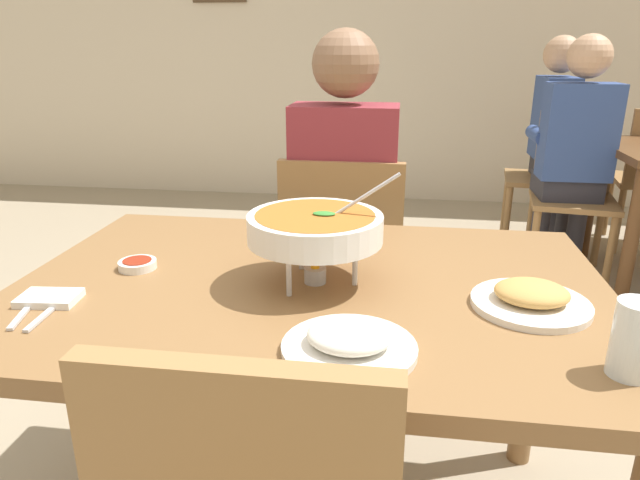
{
  "coord_description": "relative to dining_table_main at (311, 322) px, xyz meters",
  "views": [
    {
      "loc": [
        0.19,
        -1.18,
        1.26
      ],
      "look_at": [
        0.0,
        0.15,
        0.8
      ],
      "focal_mm": 31.92,
      "sensor_mm": 36.0,
      "label": 1
    }
  ],
  "objects": [
    {
      "name": "napkin_folded",
      "position": [
        -0.53,
        -0.18,
        0.11
      ],
      "size": [
        0.13,
        0.09,
        0.02
      ],
      "primitive_type": "cube",
      "rotation": [
        0.0,
        0.0,
        0.1
      ],
      "color": "white",
      "rests_on": "dining_table_main"
    },
    {
      "name": "diner_main",
      "position": [
        0.0,
        0.78,
        0.1
      ],
      "size": [
        0.4,
        0.45,
        1.31
      ],
      "color": "#2D2D38",
      "rests_on": "ground_plane"
    },
    {
      "name": "fork_utensil",
      "position": [
        -0.55,
        -0.23,
        0.11
      ],
      "size": [
        0.05,
        0.17,
        0.01
      ],
      "primitive_type": "cube",
      "rotation": [
        0.0,
        0.0,
        0.26
      ],
      "color": "silver",
      "rests_on": "dining_table_main"
    },
    {
      "name": "drink_glass",
      "position": [
        0.57,
        -0.3,
        0.16
      ],
      "size": [
        0.07,
        0.07,
        0.13
      ],
      "color": "silver",
      "rests_on": "dining_table_main"
    },
    {
      "name": "appetizer_plate",
      "position": [
        0.47,
        -0.07,
        0.12
      ],
      "size": [
        0.24,
        0.24,
        0.06
      ],
      "color": "white",
      "rests_on": "dining_table_main"
    },
    {
      "name": "chair_bg_left",
      "position": [
        1.16,
        2.12,
        -0.13
      ],
      "size": [
        0.5,
        0.5,
        0.9
      ],
      "color": "olive",
      "rests_on": "ground_plane"
    },
    {
      "name": "cafe_rear_partition",
      "position": [
        0.0,
        3.65,
        0.86
      ],
      "size": [
        10.0,
        0.1,
        3.0
      ],
      "primitive_type": "cube",
      "color": "beige",
      "rests_on": "ground_plane"
    },
    {
      "name": "spoon_utensil",
      "position": [
        -0.5,
        -0.23,
        0.11
      ],
      "size": [
        0.02,
        0.17,
        0.01
      ],
      "primitive_type": "cube",
      "rotation": [
        0.0,
        0.0,
        0.07
      ],
      "color": "silver",
      "rests_on": "dining_table_main"
    },
    {
      "name": "patron_bg_left",
      "position": [
        1.11,
        2.04,
        0.1
      ],
      "size": [
        0.4,
        0.45,
        1.31
      ],
      "color": "#2D2D38",
      "rests_on": "ground_plane"
    },
    {
      "name": "rice_plate",
      "position": [
        0.12,
        -0.3,
        0.12
      ],
      "size": [
        0.24,
        0.24,
        0.06
      ],
      "color": "white",
      "rests_on": "dining_table_main"
    },
    {
      "name": "sauce_dish",
      "position": [
        -0.43,
        0.02,
        0.11
      ],
      "size": [
        0.09,
        0.09,
        0.02
      ],
      "color": "white",
      "rests_on": "dining_table_main"
    },
    {
      "name": "chair_diner_main",
      "position": [
        -0.0,
        0.74,
        -0.13
      ],
      "size": [
        0.44,
        0.44,
        0.9
      ],
      "color": "olive",
      "rests_on": "ground_plane"
    },
    {
      "name": "dining_table_main",
      "position": [
        0.0,
        0.0,
        0.0
      ],
      "size": [
        1.34,
        0.91,
        0.75
      ],
      "color": "brown",
      "rests_on": "ground_plane"
    },
    {
      "name": "chair_bg_right",
      "position": [
        1.19,
        2.56,
        -0.13
      ],
      "size": [
        0.5,
        0.5,
        0.9
      ],
      "color": "olive",
      "rests_on": "ground_plane"
    },
    {
      "name": "curry_bowl",
      "position": [
        0.01,
        -0.0,
        0.23
      ],
      "size": [
        0.33,
        0.3,
        0.26
      ],
      "color": "silver",
      "rests_on": "dining_table_main"
    },
    {
      "name": "patron_bg_right",
      "position": [
        1.16,
        2.58,
        0.1
      ],
      "size": [
        0.45,
        0.4,
        1.31
      ],
      "color": "#2D2D38",
      "rests_on": "ground_plane"
    }
  ]
}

